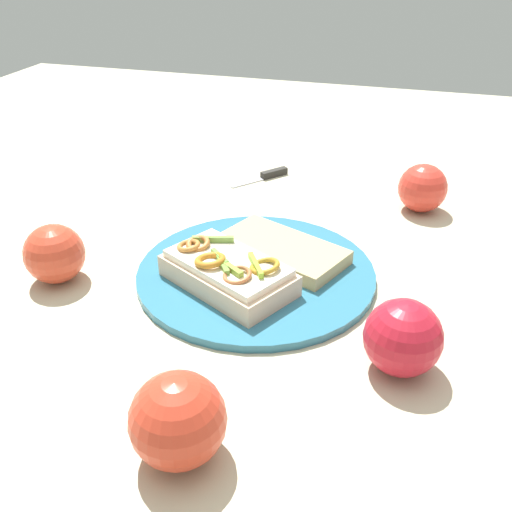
% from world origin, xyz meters
% --- Properties ---
extents(ground_plane, '(2.00, 2.00, 0.00)m').
position_xyz_m(ground_plane, '(0.00, 0.00, 0.00)').
color(ground_plane, '#BCB796').
rests_on(ground_plane, ground).
extents(plate, '(0.30, 0.30, 0.01)m').
position_xyz_m(plate, '(0.00, 0.00, 0.01)').
color(plate, teal).
rests_on(plate, ground_plane).
extents(sandwich, '(0.18, 0.15, 0.05)m').
position_xyz_m(sandwich, '(0.02, 0.04, 0.03)').
color(sandwich, beige).
rests_on(sandwich, plate).
extents(bread_slice_side, '(0.19, 0.14, 0.02)m').
position_xyz_m(bread_slice_side, '(-0.02, -0.04, 0.02)').
color(bread_slice_side, tan).
rests_on(bread_slice_side, plate).
extents(apple_0, '(0.09, 0.09, 0.07)m').
position_xyz_m(apple_0, '(-0.19, -0.26, 0.04)').
color(apple_0, red).
rests_on(apple_0, ground_plane).
extents(apple_1, '(0.09, 0.09, 0.08)m').
position_xyz_m(apple_1, '(-0.02, 0.29, 0.04)').
color(apple_1, red).
rests_on(apple_1, ground_plane).
extents(apple_2, '(0.08, 0.08, 0.07)m').
position_xyz_m(apple_2, '(0.24, 0.08, 0.04)').
color(apple_2, '#D6432B').
rests_on(apple_2, ground_plane).
extents(apple_3, '(0.10, 0.10, 0.08)m').
position_xyz_m(apple_3, '(-0.19, 0.12, 0.04)').
color(apple_3, red).
rests_on(apple_3, ground_plane).
extents(knife, '(0.08, 0.09, 0.01)m').
position_xyz_m(knife, '(0.07, -0.31, 0.00)').
color(knife, silver).
rests_on(knife, ground_plane).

